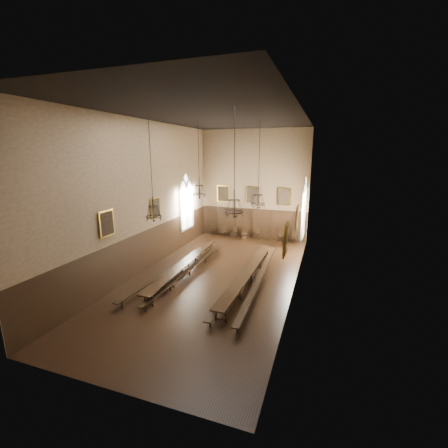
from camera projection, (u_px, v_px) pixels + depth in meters
The scene contains 34 objects.
floor at pixel (215, 278), 17.46m from camera, with size 9.00×18.00×0.02m, color black.
ceiling at pixel (214, 115), 15.38m from camera, with size 9.00×18.00×0.02m, color black.
wall_back at pixel (253, 185), 24.70m from camera, with size 9.00×0.02×9.00m, color #8E7557.
wall_front at pixel (97, 251), 8.14m from camera, with size 9.00×0.02×9.00m, color #8E7557.
wall_left at pixel (144, 198), 17.86m from camera, with size 0.02×18.00×9.00m, color #8E7557.
wall_right at pixel (299, 206), 14.98m from camera, with size 0.02×18.00×9.00m, color #8E7557.
wainscot_panelling at pixel (215, 257), 17.17m from camera, with size 9.00×18.00×2.50m, color black, non-canonical shape.
table_left at pixel (186, 267), 18.09m from camera, with size 0.97×9.41×0.73m.
table_right at pixel (248, 276), 16.74m from camera, with size 0.82×9.50×0.74m.
bench_left_outer at pixel (176, 267), 18.29m from camera, with size 0.92×10.57×0.48m.
bench_left_inner at pixel (190, 271), 17.75m from camera, with size 0.53×9.77×0.44m.
bench_right_inner at pixel (240, 275), 17.03m from camera, with size 0.63×10.78×0.48m.
bench_right_outer at pixel (260, 279), 16.59m from camera, with size 0.68×10.65×0.48m.
chair_0 at pixel (213, 232), 26.40m from camera, with size 0.52×0.52×1.03m.
chair_1 at pixel (224, 234), 25.96m from camera, with size 0.46×0.46×0.86m.
chair_2 at pixel (234, 234), 25.75m from camera, with size 0.44×0.44×0.94m.
chair_3 at pixel (244, 235), 25.36m from camera, with size 0.46×0.46×0.95m.
chair_4 at pixel (257, 236), 25.04m from camera, with size 0.47×0.47×1.03m.
chair_5 at pixel (269, 237), 24.83m from camera, with size 0.50×0.50×0.91m.
chair_6 at pixel (281, 238), 24.46m from camera, with size 0.51×0.51×1.03m.
chair_7 at pixel (294, 240), 24.10m from camera, with size 0.51×0.51×0.92m.
chandelier_back_left at pixel (199, 189), 18.78m from camera, with size 0.85×0.85×4.59m.
chandelier_back_right at pixel (258, 199), 18.55m from camera, with size 0.88×0.88×5.16m.
chandelier_front_left at pixel (153, 209), 14.68m from camera, with size 0.79×0.79×5.10m.
chandelier_front_right at pixel (234, 205), 13.50m from camera, with size 0.84×0.84×4.66m.
portrait_back_0 at pixel (223, 194), 25.60m from camera, with size 1.10×0.12×1.40m.
portrait_back_1 at pixel (253, 195), 24.77m from camera, with size 1.10×0.12×1.40m.
portrait_back_2 at pixel (284, 197), 23.94m from camera, with size 1.10×0.12×1.40m.
portrait_left_0 at pixel (156, 208), 18.92m from camera, with size 0.12×1.00×1.30m.
portrait_left_1 at pixel (107, 223), 14.78m from camera, with size 0.12×1.00×1.30m.
portrait_right_0 at pixel (297, 218), 16.13m from camera, with size 0.12×1.00×1.30m.
portrait_right_1 at pixel (286, 240), 11.99m from camera, with size 0.12×1.00×1.30m.
window_right at pixel (304, 209), 20.32m from camera, with size 0.20×2.20×4.60m, color white, non-canonical shape.
window_left at pixel (186, 202), 23.14m from camera, with size 0.20×2.20×4.60m, color white, non-canonical shape.
Camera 1 is at (5.82, -15.19, 7.09)m, focal length 24.00 mm.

